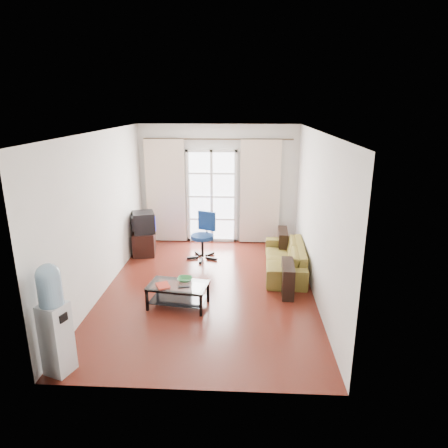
{
  "coord_description": "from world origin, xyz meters",
  "views": [
    {
      "loc": [
        0.61,
        -6.37,
        3.13
      ],
      "look_at": [
        0.25,
        0.35,
        1.09
      ],
      "focal_mm": 32.0,
      "sensor_mm": 36.0,
      "label": 1
    }
  ],
  "objects_px": {
    "sofa": "(285,258)",
    "task_chair": "(203,245)",
    "water_cooler": "(54,317)",
    "crt_tv": "(143,222)",
    "coffee_table": "(178,292)",
    "tv_stand": "(144,242)"
  },
  "relations": [
    {
      "from": "sofa",
      "to": "task_chair",
      "type": "bearing_deg",
      "value": -107.56
    },
    {
      "from": "task_chair",
      "to": "water_cooler",
      "type": "height_order",
      "value": "water_cooler"
    },
    {
      "from": "tv_stand",
      "to": "crt_tv",
      "type": "relative_size",
      "value": 1.14
    },
    {
      "from": "sofa",
      "to": "coffee_table",
      "type": "xyz_separation_m",
      "value": [
        -1.83,
        -1.51,
        -0.03
      ]
    },
    {
      "from": "sofa",
      "to": "task_chair",
      "type": "distance_m",
      "value": 1.75
    },
    {
      "from": "crt_tv",
      "to": "tv_stand",
      "type": "bearing_deg",
      "value": 74.41
    },
    {
      "from": "crt_tv",
      "to": "coffee_table",
      "type": "bearing_deg",
      "value": -83.16
    },
    {
      "from": "task_chair",
      "to": "tv_stand",
      "type": "bearing_deg",
      "value": -167.81
    },
    {
      "from": "task_chair",
      "to": "water_cooler",
      "type": "xyz_separation_m",
      "value": [
        -1.35,
        -3.8,
        0.45
      ]
    },
    {
      "from": "water_cooler",
      "to": "sofa",
      "type": "bearing_deg",
      "value": 66.53
    },
    {
      "from": "coffee_table",
      "to": "crt_tv",
      "type": "xyz_separation_m",
      "value": [
        -1.11,
        2.27,
        0.47
      ]
    },
    {
      "from": "coffee_table",
      "to": "water_cooler",
      "type": "height_order",
      "value": "water_cooler"
    },
    {
      "from": "coffee_table",
      "to": "task_chair",
      "type": "height_order",
      "value": "task_chair"
    },
    {
      "from": "sofa",
      "to": "water_cooler",
      "type": "height_order",
      "value": "water_cooler"
    },
    {
      "from": "coffee_table",
      "to": "crt_tv",
      "type": "height_order",
      "value": "crt_tv"
    },
    {
      "from": "crt_tv",
      "to": "task_chair",
      "type": "bearing_deg",
      "value": -26.4
    },
    {
      "from": "coffee_table",
      "to": "task_chair",
      "type": "relative_size",
      "value": 1.03
    },
    {
      "from": "tv_stand",
      "to": "water_cooler",
      "type": "relative_size",
      "value": 0.48
    },
    {
      "from": "crt_tv",
      "to": "water_cooler",
      "type": "height_order",
      "value": "water_cooler"
    },
    {
      "from": "water_cooler",
      "to": "coffee_table",
      "type": "bearing_deg",
      "value": 75.1
    },
    {
      "from": "crt_tv",
      "to": "task_chair",
      "type": "height_order",
      "value": "task_chair"
    },
    {
      "from": "crt_tv",
      "to": "sofa",
      "type": "bearing_deg",
      "value": -33.77
    }
  ]
}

